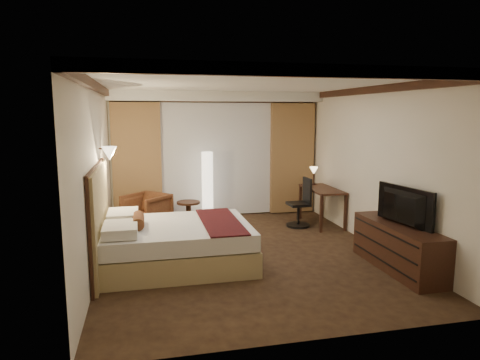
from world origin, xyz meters
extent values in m
cube|color=black|center=(0.00, 0.00, 0.00)|extent=(4.50, 5.50, 0.01)
cube|color=white|center=(0.00, 0.00, 2.70)|extent=(4.50, 5.50, 0.01)
cube|color=white|center=(0.00, 2.75, 1.35)|extent=(4.50, 0.02, 2.70)
cube|color=white|center=(-2.25, 0.00, 1.35)|extent=(0.02, 5.50, 2.70)
cube|color=white|center=(2.25, 0.00, 1.35)|extent=(0.02, 5.50, 2.70)
cube|color=white|center=(0.00, 2.50, 2.60)|extent=(4.50, 0.50, 0.20)
cube|color=silver|center=(0.00, 2.67, 1.25)|extent=(2.48, 0.04, 2.45)
cube|color=#A07A49|center=(-1.70, 2.61, 1.25)|extent=(1.00, 0.14, 2.45)
cube|color=#A07A49|center=(1.70, 2.61, 1.25)|extent=(1.00, 0.14, 2.45)
imported|color=#532519|center=(-1.54, 1.93, 0.38)|extent=(1.02, 1.02, 0.77)
imported|color=black|center=(1.97, -1.16, 0.98)|extent=(0.77, 1.16, 0.14)
camera|label=1|loc=(-1.55, -6.48, 2.26)|focal=32.00mm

